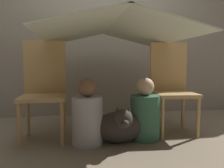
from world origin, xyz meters
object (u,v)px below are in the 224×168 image
(chair_left, at_px, (44,86))
(chair_right, at_px, (171,84))
(person_front, at_px, (87,116))
(person_second, at_px, (145,114))
(dog, at_px, (119,126))

(chair_left, height_order, chair_right, same)
(chair_left, xyz_separation_m, chair_right, (1.36, -0.00, 0.00))
(person_front, bearing_deg, person_second, 4.03)
(person_second, bearing_deg, person_front, -175.97)
(person_second, bearing_deg, chair_right, 30.48)
(chair_left, relative_size, chair_right, 1.00)
(person_front, distance_m, person_second, 0.57)
(chair_right, height_order, person_front, chair_right)
(chair_right, xyz_separation_m, person_second, (-0.37, -0.22, -0.27))
(chair_left, bearing_deg, chair_right, -0.17)
(dog, bearing_deg, chair_right, 25.30)
(chair_right, xyz_separation_m, dog, (-0.65, -0.31, -0.35))
(chair_right, distance_m, person_front, 1.01)
(chair_right, distance_m, dog, 0.80)
(chair_left, relative_size, dog, 2.05)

